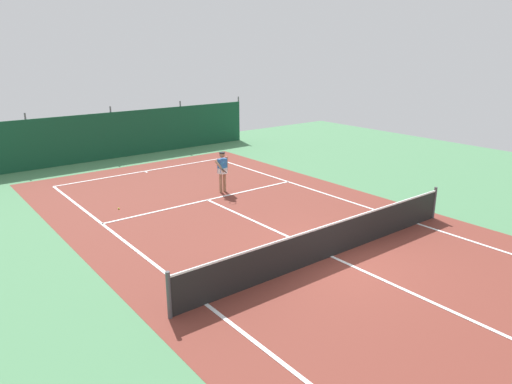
# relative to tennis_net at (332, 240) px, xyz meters

# --- Properties ---
(ground_plane) EXTENTS (36.00, 36.00, 0.00)m
(ground_plane) POSITION_rel_tennis_net_xyz_m (0.00, 0.00, -0.51)
(ground_plane) COLOR #4C8456
(court_surface) EXTENTS (11.02, 26.60, 0.01)m
(court_surface) POSITION_rel_tennis_net_xyz_m (0.00, 0.00, -0.51)
(court_surface) COLOR brown
(court_surface) RESTS_ON ground
(tennis_net) EXTENTS (10.12, 0.10, 1.10)m
(tennis_net) POSITION_rel_tennis_net_xyz_m (0.00, 0.00, 0.00)
(tennis_net) COLOR black
(tennis_net) RESTS_ON ground
(back_fence) EXTENTS (16.30, 0.98, 2.70)m
(back_fence) POSITION_rel_tennis_net_xyz_m (-0.00, 15.94, 0.16)
(back_fence) COLOR #14472D
(back_fence) RESTS_ON ground
(tennis_player) EXTENTS (0.66, 0.79, 1.64)m
(tennis_player) POSITION_rel_tennis_net_xyz_m (1.05, 6.89, 0.45)
(tennis_player) COLOR #9E7051
(tennis_player) RESTS_ON ground
(tennis_ball_near_player) EXTENTS (0.07, 0.07, 0.07)m
(tennis_ball_near_player) POSITION_rel_tennis_net_xyz_m (-3.09, 7.46, -0.48)
(tennis_ball_near_player) COLOR #CCDB33
(tennis_ball_near_player) RESTS_ON ground
(parked_car) EXTENTS (2.36, 4.37, 1.68)m
(parked_car) POSITION_rel_tennis_net_xyz_m (3.23, 18.88, 0.33)
(parked_car) COLOR black
(parked_car) RESTS_ON ground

